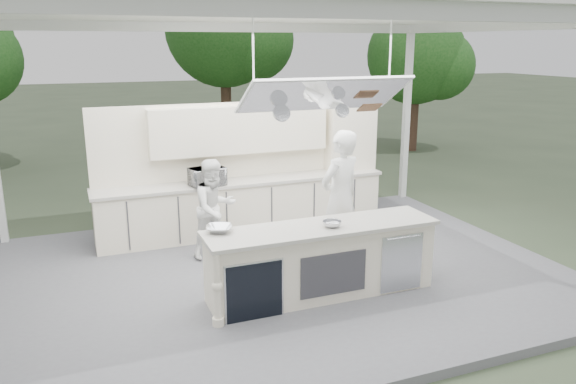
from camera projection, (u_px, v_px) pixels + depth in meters
name	position (u px, v px, depth m)	size (l,w,h in m)	color
ground	(283.00, 278.00, 8.25)	(90.00, 90.00, 0.00)	#3E4B33
stage_deck	(283.00, 275.00, 8.24)	(8.00, 6.00, 0.12)	#5B5C60
tent	(283.00, 15.00, 7.29)	(8.20, 6.20, 3.86)	white
demo_island	(320.00, 261.00, 7.34)	(3.10, 0.79, 0.95)	white
back_counter	(244.00, 206.00, 9.81)	(5.08, 0.72, 0.95)	white
back_wall_unit	(263.00, 147.00, 9.91)	(5.05, 0.48, 2.25)	white
tree_cluster	(156.00, 45.00, 16.13)	(19.55, 9.40, 5.85)	#493024
head_chef	(340.00, 198.00, 8.31)	(0.74, 0.48, 2.03)	white
sous_chef	(215.00, 208.00, 8.63)	(0.75, 0.58, 1.54)	white
toaster_oven	(207.00, 177.00, 9.23)	(0.55, 0.37, 0.30)	silver
bowl_large	(219.00, 229.00, 6.99)	(0.33, 0.33, 0.08)	silver
bowl_small	(332.00, 224.00, 7.19)	(0.24, 0.24, 0.08)	#B9BBC1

